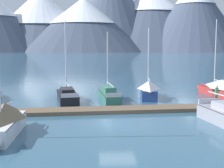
{
  "coord_description": "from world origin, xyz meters",
  "views": [
    {
      "loc": [
        -1.71,
        -22.07,
        5.48
      ],
      "look_at": [
        0.0,
        6.0,
        2.0
      ],
      "focal_mm": 53.18,
      "sensor_mm": 36.0,
      "label": 1
    }
  ],
  "objects": [
    {
      "name": "sailboat_mid_dock_port",
      "position": [
        -4.14,
        9.69,
        0.51
      ],
      "size": [
        2.62,
        6.96,
        7.62
      ],
      "color": "black",
      "rests_on": "ground"
    },
    {
      "name": "mountain_rear_spur",
      "position": [
        42.35,
        223.11,
        25.26
      ],
      "size": [
        94.56,
        94.56,
        48.41
      ],
      "color": "#424C60",
      "rests_on": "ground"
    },
    {
      "name": "sailboat_far_berth",
      "position": [
        3.94,
        10.74,
        0.84
      ],
      "size": [
        2.11,
        6.25,
        6.95
      ],
      "color": "navy",
      "rests_on": "ground"
    },
    {
      "name": "mountain_shoulder_ridge",
      "position": [
        -6.94,
        204.94,
        18.97
      ],
      "size": [
        89.08,
        89.08,
        35.85
      ],
      "color": "#424C60",
      "rests_on": "ground"
    },
    {
      "name": "sailboat_end_of_dock",
      "position": [
        11.44,
        11.24,
        0.85
      ],
      "size": [
        2.74,
        7.42,
        7.93
      ],
      "color": "#B2332D",
      "rests_on": "ground"
    },
    {
      "name": "sailboat_mid_dock_starboard",
      "position": [
        -0.11,
        10.02,
        0.52
      ],
      "size": [
        2.07,
        7.27,
        6.57
      ],
      "color": "#336B56",
      "rests_on": "ground"
    },
    {
      "name": "mountain_north_horn",
      "position": [
        67.2,
        198.68,
        25.13
      ],
      "size": [
        69.55,
        69.55,
        48.72
      ],
      "color": "#424C60",
      "rests_on": "ground"
    },
    {
      "name": "mountain_east_summit",
      "position": [
        12.09,
        222.04,
        30.84
      ],
      "size": [
        79.81,
        79.81,
        59.89
      ],
      "color": "#4C566B",
      "rests_on": "ground"
    },
    {
      "name": "sailboat_second_berth",
      "position": [
        -6.96,
        -2.61,
        0.91
      ],
      "size": [
        1.85,
        6.29,
        8.41
      ],
      "color": "white",
      "rests_on": "ground"
    },
    {
      "name": "ground_plane",
      "position": [
        0.0,
        0.0,
        0.0
      ],
      "size": [
        700.0,
        700.0,
        0.0
      ],
      "primitive_type": "plane",
      "color": "#335B75"
    },
    {
      "name": "person_on_dock",
      "position": [
        8.66,
        4.65,
        1.26
      ],
      "size": [
        0.26,
        0.59,
        1.69
      ],
      "color": "#232328",
      "rests_on": "dock"
    },
    {
      "name": "dock",
      "position": [
        0.0,
        4.0,
        0.15
      ],
      "size": [
        26.82,
        3.97,
        0.3
      ],
      "color": "brown",
      "rests_on": "ground"
    },
    {
      "name": "mountain_central_massif",
      "position": [
        -38.06,
        223.02,
        23.38
      ],
      "size": [
        89.8,
        89.8,
        43.53
      ],
      "color": "#4C566B",
      "rests_on": "ground"
    }
  ]
}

